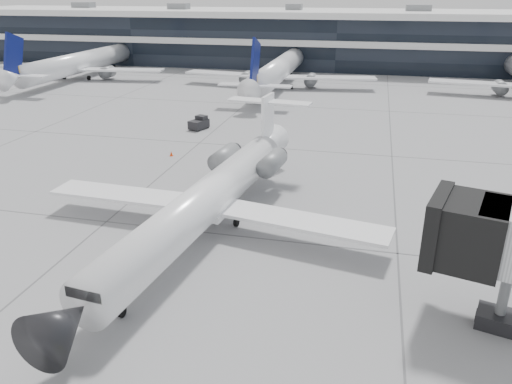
# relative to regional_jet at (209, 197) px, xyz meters

# --- Properties ---
(ground) EXTENTS (220.00, 220.00, 0.00)m
(ground) POSITION_rel_regional_jet_xyz_m (2.46, -0.51, -2.39)
(ground) COLOR gray
(ground) RESTS_ON ground
(terminal) EXTENTS (170.00, 22.00, 10.00)m
(terminal) POSITION_rel_regional_jet_xyz_m (2.46, 81.49, 2.61)
(terminal) COLOR black
(terminal) RESTS_ON ground
(bg_jet_left) EXTENTS (32.00, 40.00, 9.60)m
(bg_jet_left) POSITION_rel_regional_jet_xyz_m (-42.54, 54.49, -2.39)
(bg_jet_left) COLOR white
(bg_jet_left) RESTS_ON ground
(bg_jet_center) EXTENTS (32.00, 40.00, 9.60)m
(bg_jet_center) POSITION_rel_regional_jet_xyz_m (-5.54, 54.49, -2.39)
(bg_jet_center) COLOR white
(bg_jet_center) RESTS_ON ground
(regional_jet) EXTENTS (24.27, 30.30, 7.00)m
(regional_jet) POSITION_rel_regional_jet_xyz_m (0.00, 0.00, 0.00)
(regional_jet) COLOR white
(regional_jet) RESTS_ON ground
(traffic_cone) EXTENTS (0.37, 0.37, 0.49)m
(traffic_cone) POSITION_rel_regional_jet_xyz_m (-8.79, 14.65, -2.16)
(traffic_cone) COLOR #E83B0C
(traffic_cone) RESTS_ON ground
(far_tug) EXTENTS (2.14, 2.72, 1.52)m
(far_tug) POSITION_rel_regional_jet_xyz_m (-9.47, 25.00, -1.71)
(far_tug) COLOR black
(far_tug) RESTS_ON ground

